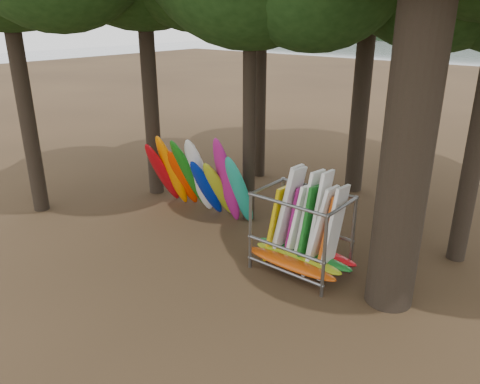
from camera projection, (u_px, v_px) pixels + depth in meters
The scene contains 3 objects.
ground at pixel (223, 256), 13.58m from camera, with size 120.00×120.00×0.00m, color #47331E.
kayak_row at pixel (199, 180), 15.91m from camera, with size 4.13×1.90×3.19m.
storage_rack at pixel (302, 235), 12.51m from camera, with size 2.96×1.54×2.89m.
Camera 1 is at (7.99, -8.98, 6.61)m, focal length 35.00 mm.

